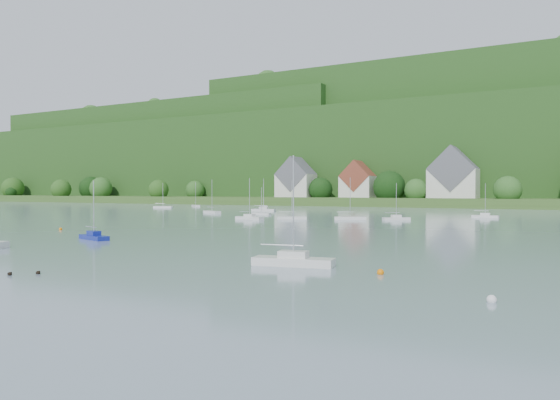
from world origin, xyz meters
name	(u,v)px	position (x,y,z in m)	size (l,w,h in m)	color
far_shore_strip	(445,202)	(0.00, 200.00, 1.50)	(600.00, 60.00, 3.00)	#375720
forested_ridge	(475,155)	(0.39, 268.57, 22.89)	(620.00, 181.22, 69.89)	#163A12
village_building_0	(296,181)	(-55.00, 187.00, 9.51)	(14.00, 10.40, 16.00)	silver
village_building_1	(358,182)	(-30.00, 189.00, 8.75)	(12.00, 9.36, 14.00)	silver
village_building_2	(453,177)	(5.00, 188.00, 10.27)	(16.00, 11.44, 18.00)	silver
near_sailboat_1	(94,236)	(-7.85, 41.60, 0.40)	(5.11, 2.83, 6.65)	navy
near_sailboat_3	(293,260)	(21.39, 33.61, 0.44)	(6.21, 2.70, 8.11)	silver
mooring_buoy_1	(304,266)	(22.06, 34.09, 0.00)	(0.48, 0.48, 0.48)	white
mooring_buoy_2	(380,274)	(28.24, 32.76, 0.00)	(0.47, 0.47, 0.47)	orange
mooring_buoy_3	(61,230)	(-23.40, 49.83, 0.00)	(0.44, 0.44, 0.44)	orange
mooring_buoy_4	(492,302)	(35.76, 26.84, 0.00)	(0.49, 0.49, 0.49)	white
duck_pair	(24,273)	(7.68, 21.57, 0.09)	(1.59, 1.44, 0.27)	black
far_sailboat_cluster	(405,213)	(6.87, 118.64, 0.37)	(187.19, 71.65, 8.71)	silver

